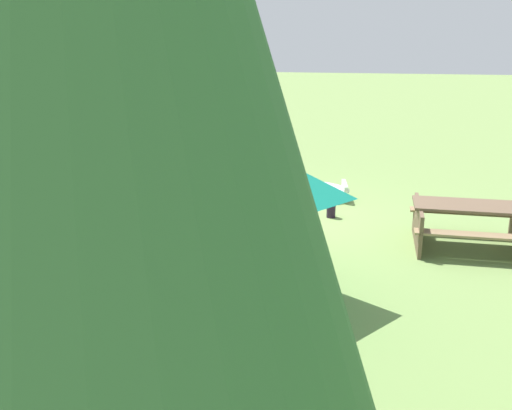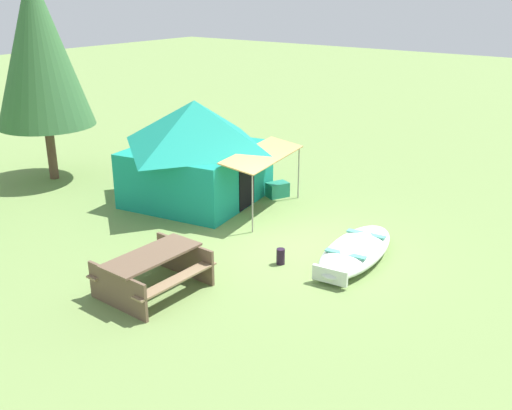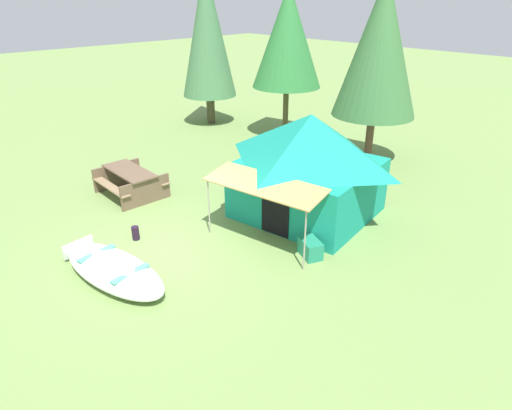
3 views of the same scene
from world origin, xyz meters
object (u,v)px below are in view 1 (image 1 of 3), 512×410
(picnic_table, at_px, (470,221))
(fuel_can, at_px, (331,209))
(beached_rowboat, at_px, (284,189))
(cooler_box, at_px, (122,239))
(canvas_cabin_tent, at_px, (174,203))

(picnic_table, bearing_deg, fuel_can, -27.92)
(beached_rowboat, xyz_separation_m, fuel_can, (-1.08, 1.13, -0.04))
(cooler_box, bearing_deg, canvas_cabin_tent, 132.46)
(beached_rowboat, bearing_deg, fuel_can, 133.75)
(picnic_table, relative_size, cooler_box, 3.34)
(beached_rowboat, height_order, picnic_table, picnic_table)
(beached_rowboat, distance_m, cooler_box, 4.18)
(fuel_can, bearing_deg, beached_rowboat, -46.25)
(canvas_cabin_tent, relative_size, picnic_table, 2.35)
(beached_rowboat, height_order, cooler_box, beached_rowboat)
(picnic_table, bearing_deg, cooler_box, 11.44)
(canvas_cabin_tent, xyz_separation_m, cooler_box, (1.44, -1.57, -1.17))
(picnic_table, xyz_separation_m, cooler_box, (5.67, 1.15, -0.28))
(canvas_cabin_tent, height_order, fuel_can, canvas_cabin_tent)
(cooler_box, xyz_separation_m, fuel_can, (-3.33, -2.39, -0.03))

